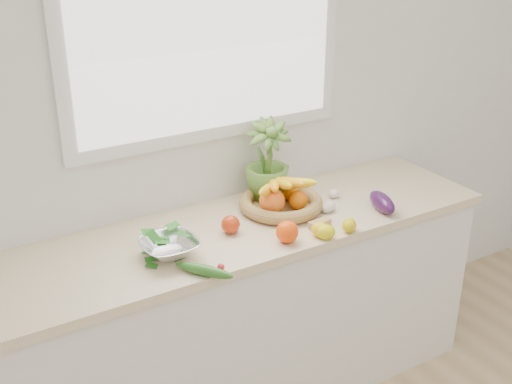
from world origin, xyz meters
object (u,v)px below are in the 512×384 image
potted_herb (267,160)px  fruit_basket (280,199)px  eggplant (382,202)px  cucumber (204,270)px  apple (231,225)px  colander_with_spinach (169,243)px

potted_herb → fruit_basket: potted_herb is taller
eggplant → cucumber: 0.93m
cucumber → fruit_basket: bearing=31.0°
apple → eggplant: size_ratio=0.39×
potted_herb → cucumber: bearing=-141.0°
potted_herb → colander_with_spinach: 0.66m
cucumber → fruit_basket: size_ratio=0.54×
fruit_basket → colander_with_spinach: bearing=-167.0°
eggplant → fruit_basket: fruit_basket is taller
eggplant → potted_herb: (-0.38, 0.35, 0.16)m
apple → cucumber: bearing=-135.1°
potted_herb → fruit_basket: bearing=-91.4°
eggplant → colander_with_spinach: size_ratio=0.88×
eggplant → fruit_basket: size_ratio=0.45×
cucumber → colander_with_spinach: size_ratio=1.06×
cucumber → colander_with_spinach: (-0.05, 0.19, 0.04)m
potted_herb → fruit_basket: size_ratio=0.84×
fruit_basket → colander_with_spinach: 0.61m
apple → fruit_basket: bearing=15.6°
eggplant → potted_herb: bearing=137.2°
cucumber → fruit_basket: fruit_basket is taller
colander_with_spinach → potted_herb: bearing=22.9°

